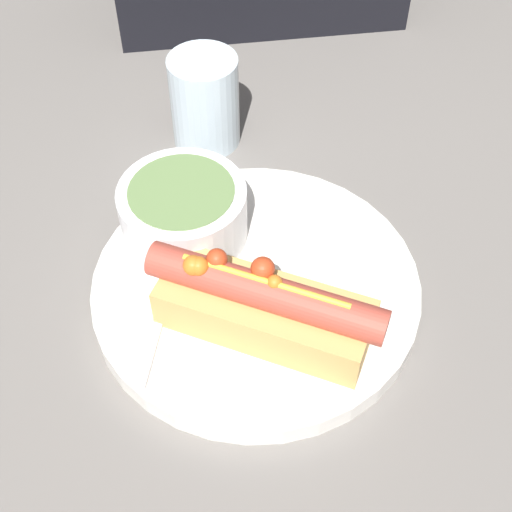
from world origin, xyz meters
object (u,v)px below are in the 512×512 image
at_px(hot_dog, 265,305).
at_px(soup_bowl, 183,210).
at_px(spoon, 174,263).
at_px(drinking_glass, 205,101).

distance_m(hot_dog, soup_bowl, 0.12).
xyz_separation_m(spoon, drinking_glass, (0.04, 0.18, 0.02)).
bearing_deg(soup_bowl, drinking_glass, 77.47).
bearing_deg(spoon, soup_bowl, -2.77).
height_order(hot_dog, drinking_glass, drinking_glass).
bearing_deg(hot_dog, drinking_glass, 123.99).
relative_size(hot_dog, spoon, 1.09).
relative_size(hot_dog, soup_bowl, 1.62).
bearing_deg(drinking_glass, hot_dog, -85.11).
height_order(hot_dog, spoon, hot_dog).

